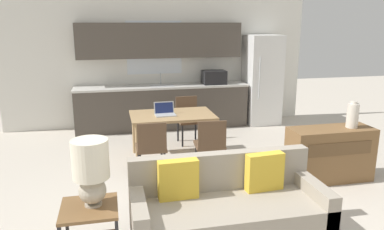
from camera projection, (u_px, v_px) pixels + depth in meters
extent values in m
cube|color=silver|center=(159.00, 62.00, 7.89)|extent=(6.40, 0.06, 2.70)
cube|color=white|center=(154.00, 48.00, 7.77)|extent=(1.15, 0.01, 1.09)
cube|color=#4C443D|center=(163.00, 108.00, 7.80)|extent=(3.51, 0.62, 0.86)
cube|color=silver|center=(162.00, 86.00, 7.69)|extent=(3.54, 0.65, 0.04)
cube|color=#B2B5B7|center=(162.00, 86.00, 7.63)|extent=(0.48, 0.36, 0.01)
cylinder|color=#B7BABC|center=(161.00, 79.00, 7.76)|extent=(0.02, 0.02, 0.24)
cube|color=#4C443D|center=(160.00, 40.00, 7.60)|extent=(3.34, 0.34, 0.70)
cube|color=black|center=(214.00, 77.00, 7.83)|extent=(0.48, 0.36, 0.28)
cube|color=white|center=(262.00, 80.00, 8.07)|extent=(0.70, 0.69, 1.90)
cylinder|color=silver|center=(260.00, 78.00, 7.66)|extent=(0.02, 0.02, 0.85)
cube|color=tan|center=(172.00, 115.00, 5.98)|extent=(1.32, 0.84, 0.04)
cylinder|color=tan|center=(137.00, 147.00, 5.60)|extent=(0.05, 0.05, 0.70)
cylinder|color=tan|center=(214.00, 142.00, 5.85)|extent=(0.05, 0.05, 0.70)
cylinder|color=tan|center=(134.00, 133.00, 6.28)|extent=(0.05, 0.05, 0.70)
cylinder|color=tan|center=(203.00, 129.00, 6.54)|extent=(0.05, 0.05, 0.70)
cylinder|color=#3D2D1E|center=(292.00, 214.00, 4.24)|extent=(0.05, 0.05, 0.10)
cube|color=gray|center=(229.00, 219.00, 3.70)|extent=(1.92, 0.80, 0.35)
cube|color=gray|center=(220.00, 186.00, 3.97)|extent=(1.92, 0.14, 0.75)
cube|color=gray|center=(139.00, 222.00, 3.50)|extent=(0.14, 0.80, 0.49)
cube|color=gray|center=(311.00, 203.00, 3.87)|extent=(0.14, 0.80, 0.49)
cube|color=gold|center=(178.00, 180.00, 3.70)|extent=(0.40, 0.13, 0.40)
cube|color=gold|center=(265.00, 172.00, 3.89)|extent=(0.41, 0.15, 0.40)
cube|color=brown|center=(89.00, 208.00, 3.44)|extent=(0.52, 0.52, 0.03)
cube|color=#232326|center=(67.00, 223.00, 3.68)|extent=(0.03, 0.03, 0.49)
cube|color=#232326|center=(116.00, 218.00, 3.78)|extent=(0.03, 0.03, 0.49)
cylinder|color=#B2A893|center=(93.00, 204.00, 3.47)|extent=(0.16, 0.16, 0.02)
sphere|color=#B2A893|center=(92.00, 190.00, 3.44)|extent=(0.25, 0.25, 0.25)
cylinder|color=beige|center=(90.00, 159.00, 3.37)|extent=(0.34, 0.34, 0.36)
cube|color=brown|center=(330.00, 154.00, 5.22)|extent=(1.17, 0.45, 0.75)
cube|color=brown|center=(340.00, 149.00, 4.97)|extent=(0.94, 0.01, 0.18)
cylinder|color=beige|center=(353.00, 116.00, 5.13)|extent=(0.16, 0.16, 0.33)
cylinder|color=beige|center=(354.00, 102.00, 5.08)|extent=(0.09, 0.09, 0.04)
cube|color=brown|center=(151.00, 148.00, 5.33)|extent=(0.43, 0.43, 0.04)
cube|color=brown|center=(152.00, 137.00, 5.09)|extent=(0.40, 0.04, 0.39)
cylinder|color=black|center=(162.00, 157.00, 5.58)|extent=(0.03, 0.03, 0.40)
cylinder|color=black|center=(139.00, 159.00, 5.51)|extent=(0.03, 0.03, 0.40)
cylinder|color=black|center=(165.00, 166.00, 5.26)|extent=(0.03, 0.03, 0.40)
cylinder|color=black|center=(140.00, 168.00, 5.19)|extent=(0.03, 0.03, 0.40)
cube|color=brown|center=(209.00, 145.00, 5.44)|extent=(0.45, 0.45, 0.04)
cube|color=brown|center=(212.00, 135.00, 5.20)|extent=(0.40, 0.06, 0.39)
cylinder|color=black|center=(218.00, 155.00, 5.68)|extent=(0.03, 0.03, 0.40)
cylinder|color=black|center=(196.00, 156.00, 5.64)|extent=(0.03, 0.03, 0.40)
cylinder|color=black|center=(223.00, 163.00, 5.36)|extent=(0.03, 0.03, 0.40)
cylinder|color=black|center=(200.00, 164.00, 5.31)|extent=(0.03, 0.03, 0.40)
cube|color=brown|center=(189.00, 121.00, 6.78)|extent=(0.44, 0.44, 0.04)
cube|color=brown|center=(186.00, 107.00, 6.91)|extent=(0.40, 0.05, 0.39)
cylinder|color=black|center=(183.00, 136.00, 6.63)|extent=(0.03, 0.03, 0.40)
cylinder|color=black|center=(201.00, 134.00, 6.72)|extent=(0.03, 0.03, 0.40)
cylinder|color=black|center=(178.00, 131.00, 6.95)|extent=(0.03, 0.03, 0.40)
cylinder|color=black|center=(195.00, 129.00, 7.04)|extent=(0.03, 0.03, 0.40)
cube|color=#B7BABC|center=(166.00, 115.00, 5.88)|extent=(0.33, 0.23, 0.02)
cube|color=#B7BABC|center=(164.00, 108.00, 5.97)|extent=(0.32, 0.07, 0.20)
cube|color=navy|center=(164.00, 108.00, 5.96)|extent=(0.29, 0.05, 0.17)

